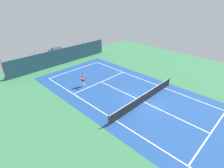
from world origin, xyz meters
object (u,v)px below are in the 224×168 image
Objects in this scene: tennis_net at (144,98)px; tennis_player at (83,79)px; parked_car at (58,54)px; tennis_ball_near_player at (124,77)px; tennis_ball_midcourt at (91,72)px; tennis_ball_by_sideline at (116,91)px.

tennis_net is 7.37m from tennis_player.
tennis_ball_near_player is at bearing 106.85° from parked_car.
tennis_player is at bearing -141.66° from tennis_ball_midcourt.
tennis_player is at bearing 161.55° from tennis_ball_near_player.
tennis_player is 11.27m from parked_car.
tennis_ball_near_player is 1.00× the size of tennis_ball_by_sideline.
tennis_ball_by_sideline is (-1.43, -6.09, 0.00)m from tennis_ball_midcourt.
tennis_player is at bearing 107.76° from tennis_net.
tennis_ball_midcourt is (-1.97, 4.40, 0.00)m from tennis_ball_near_player.
tennis_ball_midcourt is at bearing -160.86° from tennis_player.
parked_car is at bearing -124.84° from tennis_player.
tennis_ball_midcourt is (1.08, 9.64, -0.48)m from tennis_net.
tennis_net is 153.33× the size of tennis_ball_midcourt.
tennis_player is at bearing 81.07° from parked_car.
tennis_ball_by_sideline is at bearing 99.55° from tennis_player.
tennis_ball_near_player is (3.05, 5.24, -0.48)m from tennis_net.
parked_car is at bearing 87.46° from tennis_net.
tennis_net is at bearing -84.43° from tennis_ball_by_sideline.
tennis_net is 153.33× the size of tennis_ball_by_sideline.
parked_car is at bearing 92.03° from tennis_ball_midcourt.
tennis_ball_near_player and tennis_ball_midcourt have the same top height.
tennis_ball_midcourt is 8.26m from parked_car.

